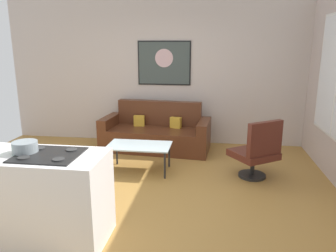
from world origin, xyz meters
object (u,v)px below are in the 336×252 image
object	(u,v)px
mixing_bowl	(25,148)
wall_painting	(164,63)
armchair	(257,151)
coffee_table	(139,147)
couch	(156,134)

from	to	relation	value
mixing_bowl	wall_painting	xyz separation A→B (m)	(0.83, 3.52, 0.61)
mixing_bowl	wall_painting	distance (m)	3.67
armchair	mixing_bowl	size ratio (longest dim) A/B	3.69
coffee_table	mixing_bowl	world-z (taller)	mixing_bowl
armchair	mixing_bowl	bearing A→B (deg)	-143.22
coffee_table	wall_painting	size ratio (longest dim) A/B	0.94
coffee_table	mixing_bowl	bearing A→B (deg)	-110.12
couch	wall_painting	distance (m)	1.38
mixing_bowl	wall_painting	size ratio (longest dim) A/B	0.24
couch	wall_painting	size ratio (longest dim) A/B	1.99
armchair	mixing_bowl	xyz separation A→B (m)	(-2.45, -1.83, 0.53)
armchair	wall_painting	bearing A→B (deg)	133.70
couch	coffee_table	world-z (taller)	couch
mixing_bowl	armchair	bearing A→B (deg)	36.78
couch	wall_painting	bearing A→B (deg)	81.24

